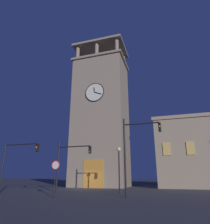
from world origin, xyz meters
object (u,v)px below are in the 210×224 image
(traffic_signal_near, at_px, (69,158))
(traffic_signal_far, at_px, (15,157))
(no_horn_sign, at_px, (56,168))
(traffic_signal_mid, at_px, (135,144))
(clocktower, at_px, (101,117))
(street_lamp, at_px, (119,160))

(traffic_signal_near, relative_size, traffic_signal_far, 1.07)
(traffic_signal_near, distance_m, traffic_signal_far, 5.31)
(no_horn_sign, bearing_deg, traffic_signal_far, -15.94)
(traffic_signal_far, bearing_deg, traffic_signal_mid, -178.07)
(clocktower, xyz_separation_m, street_lamp, (-5.75, 10.90, -8.20))
(street_lamp, relative_size, no_horn_sign, 1.59)
(traffic_signal_near, xyz_separation_m, traffic_signal_mid, (-7.68, 2.78, 0.72))
(street_lamp, height_order, no_horn_sign, street_lamp)
(traffic_signal_mid, distance_m, traffic_signal_far, 11.96)
(clocktower, bearing_deg, traffic_signal_mid, 118.81)
(traffic_signal_near, height_order, traffic_signal_far, traffic_signal_near)
(traffic_signal_near, bearing_deg, clocktower, -87.66)
(clocktower, distance_m, no_horn_sign, 19.29)
(traffic_signal_far, distance_m, street_lamp, 10.46)
(clocktower, height_order, traffic_signal_far, clocktower)
(traffic_signal_far, relative_size, street_lamp, 1.10)
(clocktower, relative_size, street_lamp, 6.17)
(traffic_signal_far, bearing_deg, clocktower, -103.82)
(traffic_signal_near, xyz_separation_m, no_horn_sign, (-1.34, 4.78, -1.24))
(traffic_signal_near, xyz_separation_m, traffic_signal_far, (4.25, 3.18, -0.06))
(clocktower, xyz_separation_m, no_horn_sign, (-1.83, 16.86, -9.18))
(clocktower, height_order, street_lamp, clocktower)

